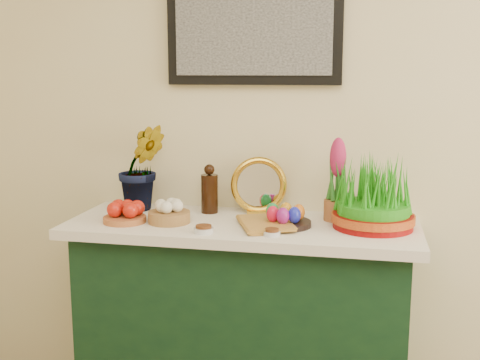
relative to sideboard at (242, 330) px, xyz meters
name	(u,v)px	position (x,y,z in m)	size (l,w,h in m)	color
sideboard	(242,330)	(0.00, 0.00, 0.00)	(1.30, 0.45, 0.85)	#133419
tablecloth	(243,227)	(0.00, 0.00, 0.45)	(1.40, 0.55, 0.04)	white
hyacinth_green	(142,153)	(-0.47, 0.13, 0.71)	(0.25, 0.21, 0.50)	#276B1F
apple_bowl	(125,213)	(-0.46, -0.10, 0.50)	(0.19, 0.19, 0.09)	#A95C30
garlic_basket	(169,213)	(-0.29, -0.07, 0.50)	(0.22, 0.22, 0.09)	olive
vinegar_cruet	(210,191)	(-0.17, 0.13, 0.56)	(0.07, 0.07, 0.21)	black
mirror	(259,186)	(0.04, 0.17, 0.58)	(0.25, 0.11, 0.24)	gold
book	(241,224)	(0.02, -0.10, 0.48)	(0.17, 0.25, 0.03)	#B37E32
spice_dish_left	(204,229)	(-0.11, -0.19, 0.48)	(0.07, 0.07, 0.03)	silver
spice_dish_right	(272,232)	(0.15, -0.18, 0.48)	(0.06, 0.06, 0.03)	silver
egg_plate	(284,218)	(0.17, -0.03, 0.50)	(0.24, 0.24, 0.09)	black
hyacinth_pink	(337,184)	(0.37, 0.10, 0.62)	(0.10, 0.10, 0.34)	#99582F
wheatgrass_sabzeh	(374,199)	(0.51, 0.01, 0.58)	(0.32, 0.32, 0.26)	#7F0706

